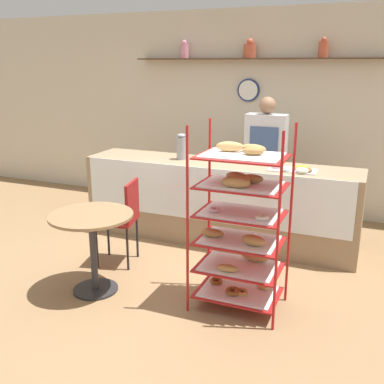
# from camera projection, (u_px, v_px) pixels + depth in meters

# --- Properties ---
(ground_plane) EXTENTS (14.00, 14.00, 0.00)m
(ground_plane) POSITION_uv_depth(u_px,v_px,m) (175.00, 283.00, 4.24)
(ground_plane) COLOR olive
(back_wall) EXTENTS (10.00, 0.30, 2.70)m
(back_wall) POSITION_uv_depth(u_px,v_px,m) (253.00, 111.00, 6.15)
(back_wall) COLOR beige
(back_wall) RESTS_ON ground_plane
(display_counter) EXTENTS (3.13, 0.64, 0.93)m
(display_counter) POSITION_uv_depth(u_px,v_px,m) (218.00, 202.00, 5.17)
(display_counter) COLOR #937A5B
(display_counter) RESTS_ON ground_plane
(pastry_rack) EXTENTS (0.74, 0.51, 1.56)m
(pastry_rack) POSITION_uv_depth(u_px,v_px,m) (240.00, 222.00, 3.64)
(pastry_rack) COLOR #A51919
(pastry_rack) RESTS_ON ground_plane
(person_worker) EXTENTS (0.47, 0.23, 1.63)m
(person_worker) POSITION_uv_depth(u_px,v_px,m) (265.00, 161.00, 5.34)
(person_worker) COLOR #282833
(person_worker) RESTS_ON ground_plane
(cafe_table) EXTENTS (0.74, 0.74, 0.74)m
(cafe_table) POSITION_uv_depth(u_px,v_px,m) (92.00, 233.00, 3.96)
(cafe_table) COLOR #262628
(cafe_table) RESTS_ON ground_plane
(cafe_chair) EXTENTS (0.45, 0.45, 0.87)m
(cafe_chair) POSITION_uv_depth(u_px,v_px,m) (124.00, 214.00, 4.53)
(cafe_chair) COLOR black
(cafe_chair) RESTS_ON ground_plane
(coffee_carafe) EXTENTS (0.12, 0.12, 0.30)m
(coffee_carafe) POSITION_uv_depth(u_px,v_px,m) (182.00, 147.00, 5.16)
(coffee_carafe) COLOR gray
(coffee_carafe) RESTS_ON display_counter
(donut_tray_counter) EXTENTS (0.49, 0.28, 0.05)m
(donut_tray_counter) POSITION_uv_depth(u_px,v_px,m) (295.00, 169.00, 4.63)
(donut_tray_counter) COLOR silver
(donut_tray_counter) RESTS_ON display_counter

